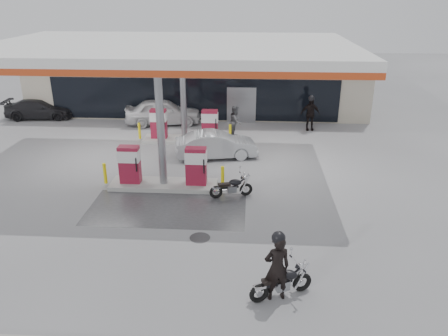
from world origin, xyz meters
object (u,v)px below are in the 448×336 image
(biker_main, at_px, (277,268))
(parked_car_left, at_px, (40,109))
(attendant, at_px, (236,121))
(parked_car_right, at_px, (274,107))
(main_motorcycle, at_px, (282,283))
(sedan_white, at_px, (163,112))
(hatchback_silver, at_px, (216,145))
(biker_walking, at_px, (310,114))
(pump_island_far, at_px, (184,129))
(parked_motorcycle, at_px, (232,188))
(pump_island_near, at_px, (163,171))

(biker_main, distance_m, parked_car_left, 22.24)
(attendant, bearing_deg, parked_car_right, -11.93)
(main_motorcycle, relative_size, sedan_white, 0.38)
(parked_car_left, distance_m, parked_car_right, 15.26)
(biker_main, bearing_deg, sedan_white, -83.24)
(hatchback_silver, height_order, biker_walking, biker_walking)
(biker_main, xyz_separation_m, attendant, (-1.65, 13.94, -0.08))
(pump_island_far, distance_m, attendant, 2.94)
(attendant, distance_m, hatchback_silver, 3.51)
(biker_main, relative_size, parked_car_left, 0.45)
(parked_motorcycle, bearing_deg, biker_main, -91.88)
(main_motorcycle, bearing_deg, parked_car_right, 63.64)
(sedan_white, bearing_deg, biker_main, -168.37)
(parked_motorcycle, bearing_deg, pump_island_far, 97.89)
(pump_island_far, height_order, sedan_white, pump_island_far)
(hatchback_silver, xyz_separation_m, parked_car_right, (3.19, 8.40, -0.16))
(pump_island_near, bearing_deg, parked_car_right, 66.85)
(sedan_white, bearing_deg, main_motorcycle, -167.74)
(pump_island_near, xyz_separation_m, pump_island_far, (0.00, 6.00, 0.00))
(main_motorcycle, distance_m, biker_walking, 15.59)
(parked_motorcycle, bearing_deg, biker_walking, 50.50)
(parked_motorcycle, height_order, sedan_white, sedan_white)
(pump_island_near, relative_size, parked_car_left, 1.20)
(attendant, xyz_separation_m, parked_car_left, (-12.76, 3.00, -0.26))
(parked_motorcycle, distance_m, parked_car_left, 16.84)
(pump_island_near, xyz_separation_m, biker_walking, (7.09, 8.53, 0.26))
(pump_island_far, height_order, hatchback_silver, pump_island_far)
(biker_main, height_order, parked_car_right, biker_main)
(hatchback_silver, bearing_deg, pump_island_near, 140.19)
(parked_car_left, xyz_separation_m, parked_car_right, (15.13, 2.00, -0.12))
(hatchback_silver, distance_m, parked_car_right, 8.99)
(parked_motorcycle, bearing_deg, hatchback_silver, 87.24)
(pump_island_near, height_order, parked_motorcycle, pump_island_near)
(biker_main, xyz_separation_m, parked_motorcycle, (-1.48, 6.15, -0.56))
(parked_motorcycle, height_order, parked_car_right, parked_car_right)
(attendant, relative_size, parked_car_left, 0.41)
(hatchback_silver, height_order, parked_car_left, hatchback_silver)
(pump_island_far, height_order, biker_walking, biker_walking)
(main_motorcycle, relative_size, parked_car_left, 0.41)
(attendant, distance_m, parked_car_left, 13.11)
(attendant, relative_size, hatchback_silver, 0.44)
(main_motorcycle, relative_size, biker_walking, 0.91)
(pump_island_near, bearing_deg, hatchback_silver, 61.70)
(parked_motorcycle, xyz_separation_m, biker_walking, (4.16, 9.32, 0.57))
(pump_island_near, distance_m, sedan_white, 9.37)
(main_motorcycle, relative_size, parked_motorcycle, 1.01)
(parked_car_right, relative_size, biker_walking, 1.85)
(pump_island_near, distance_m, attendant, 7.53)
(pump_island_far, relative_size, parked_car_right, 1.43)
(pump_island_near, height_order, main_motorcycle, pump_island_near)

